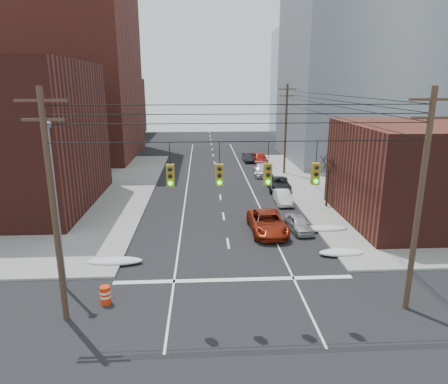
{
  "coord_description": "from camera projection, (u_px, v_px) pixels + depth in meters",
  "views": [
    {
      "loc": [
        -1.76,
        -14.55,
        11.11
      ],
      "look_at": [
        -0.12,
        15.0,
        3.0
      ],
      "focal_mm": 32.0,
      "sensor_mm": 36.0,
      "label": 1
    }
  ],
  "objects": [
    {
      "name": "building_office",
      "position": [
        366.0,
        73.0,
        57.29
      ],
      "size": [
        22.0,
        20.0,
        25.0
      ],
      "primitive_type": "cube",
      "color": "gray",
      "rests_on": "ground"
    },
    {
      "name": "parked_car_b",
      "position": [
        283.0,
        197.0,
        37.88
      ],
      "size": [
        1.39,
        3.86,
        1.26
      ],
      "primitive_type": "imported",
      "rotation": [
        0.0,
        0.0,
        -0.01
      ],
      "color": "silver",
      "rests_on": "ground"
    },
    {
      "name": "utility_pole_right",
      "position": [
        420.0,
        199.0,
        18.86
      ],
      "size": [
        2.2,
        0.28,
        11.0
      ],
      "color": "#473323",
      "rests_on": "ground"
    },
    {
      "name": "bare_tree",
      "position": [
        328.0,
        183.0,
        36.2
      ],
      "size": [
        2.09,
        2.2,
        4.93
      ],
      "color": "black",
      "rests_on": "ground"
    },
    {
      "name": "utility_pole_left",
      "position": [
        53.0,
        205.0,
        17.95
      ],
      "size": [
        2.2,
        0.28,
        11.0
      ],
      "color": "#473323",
      "rests_on": "ground"
    },
    {
      "name": "snow_ne",
      "position": [
        341.0,
        253.0,
        26.53
      ],
      "size": [
        3.0,
        1.08,
        0.42
      ],
      "primitive_type": "ellipsoid",
      "color": "silver",
      "rests_on": "ground"
    },
    {
      "name": "lot_car_d",
      "position": [
        60.0,
        185.0,
        41.45
      ],
      "size": [
        4.53,
        3.01,
        1.43
      ],
      "primitive_type": "imported",
      "rotation": [
        0.0,
        0.0,
        1.23
      ],
      "color": "silver",
      "rests_on": "sidewalk_nw"
    },
    {
      "name": "traffic_signals",
      "position": [
        244.0,
        173.0,
        18.01
      ],
      "size": [
        17.0,
        0.42,
        2.02
      ],
      "color": "black",
      "rests_on": "ground"
    },
    {
      "name": "utility_pole_far",
      "position": [
        286.0,
        128.0,
        48.71
      ],
      "size": [
        2.2,
        0.28,
        11.0
      ],
      "color": "#473323",
      "rests_on": "ground"
    },
    {
      "name": "lot_car_c",
      "position": [
        39.0,
        194.0,
        38.36
      ],
      "size": [
        4.56,
        2.94,
        1.23
      ],
      "primitive_type": "imported",
      "rotation": [
        0.0,
        0.0,
        1.26
      ],
      "color": "black",
      "rests_on": "sidewalk_nw"
    },
    {
      "name": "construction_barrel",
      "position": [
        105.0,
        295.0,
        20.65
      ],
      "size": [
        0.59,
        0.59,
        0.98
      ],
      "rotation": [
        0.0,
        0.0,
        0.05
      ],
      "color": "red",
      "rests_on": "ground"
    },
    {
      "name": "parked_car_e",
      "position": [
        260.0,
        158.0,
        56.7
      ],
      "size": [
        2.03,
        4.71,
        1.58
      ],
      "primitive_type": "imported",
      "rotation": [
        0.0,
        0.0,
        0.04
      ],
      "color": "maroon",
      "rests_on": "ground"
    },
    {
      "name": "snow_nw",
      "position": [
        115.0,
        261.0,
        25.26
      ],
      "size": [
        3.5,
        1.08,
        0.42
      ],
      "primitive_type": "ellipsoid",
      "color": "silver",
      "rests_on": "ground"
    },
    {
      "name": "street_light",
      "position": [
        55.0,
        193.0,
        20.85
      ],
      "size": [
        0.44,
        0.44,
        9.32
      ],
      "color": "gray",
      "rests_on": "ground"
    },
    {
      "name": "lot_car_a",
      "position": [
        65.0,
        193.0,
        38.59
      ],
      "size": [
        4.37,
        2.44,
        1.36
      ],
      "primitive_type": "imported",
      "rotation": [
        0.0,
        0.0,
        1.31
      ],
      "color": "white",
      "rests_on": "sidewalk_nw"
    },
    {
      "name": "parked_car_a",
      "position": [
        299.0,
        224.0,
        30.79
      ],
      "size": [
        1.84,
        3.73,
        1.22
      ],
      "primitive_type": "imported",
      "rotation": [
        0.0,
        0.0,
        0.11
      ],
      "color": "#B7B7BC",
      "rests_on": "ground"
    },
    {
      "name": "snow_east_far",
      "position": [
        322.0,
        229.0,
        30.87
      ],
      "size": [
        4.0,
        1.08,
        0.42
      ],
      "primitive_type": "ellipsoid",
      "color": "silver",
      "rests_on": "ground"
    },
    {
      "name": "parked_car_f",
      "position": [
        248.0,
        157.0,
        58.18
      ],
      "size": [
        1.52,
        3.97,
        1.29
      ],
      "primitive_type": "imported",
      "rotation": [
        0.0,
        0.0,
        0.04
      ],
      "color": "black",
      "rests_on": "ground"
    },
    {
      "name": "building_glass",
      "position": [
        325.0,
        83.0,
        82.83
      ],
      "size": [
        20.0,
        18.0,
        22.0
      ],
      "primitive_type": "cube",
      "color": "gray",
      "rests_on": "ground"
    },
    {
      "name": "red_pickup",
      "position": [
        267.0,
        223.0,
        30.53
      ],
      "size": [
        2.73,
        5.68,
        1.56
      ],
      "primitive_type": "imported",
      "rotation": [
        0.0,
        0.0,
        0.02
      ],
      "color": "maroon",
      "rests_on": "ground"
    },
    {
      "name": "building_storefront",
      "position": [
        446.0,
        174.0,
        32.36
      ],
      "size": [
        16.0,
        12.0,
        8.0
      ],
      "primitive_type": "cube",
      "color": "#4A1B16",
      "rests_on": "ground"
    },
    {
      "name": "ground",
      "position": [
        246.0,
        352.0,
        17.04
      ],
      "size": [
        160.0,
        160.0,
        0.0
      ],
      "primitive_type": "plane",
      "color": "black",
      "rests_on": "ground"
    },
    {
      "name": "building_brick_far",
      "position": [
        88.0,
        108.0,
        85.33
      ],
      "size": [
        22.0,
        18.0,
        12.0
      ],
      "primitive_type": "cube",
      "color": "#4A1B16",
      "rests_on": "ground"
    },
    {
      "name": "building_brick_tall",
      "position": [
        48.0,
        55.0,
        58.02
      ],
      "size": [
        24.0,
        20.0,
        30.0
      ],
      "primitive_type": "cube",
      "color": "maroon",
      "rests_on": "ground"
    },
    {
      "name": "parked_car_d",
      "position": [
        262.0,
        170.0,
        49.48
      ],
      "size": [
        2.35,
        4.88,
        1.37
      ],
      "primitive_type": "imported",
      "rotation": [
        0.0,
        0.0,
        -0.09
      ],
      "color": "#B4B3B9",
      "rests_on": "ground"
    },
    {
      "name": "lot_car_b",
      "position": [
        69.0,
        185.0,
        41.75
      ],
      "size": [
        5.05,
        2.92,
        1.32
      ],
      "primitive_type": "imported",
      "rotation": [
        0.0,
        0.0,
        1.41
      ],
      "color": "silver",
      "rests_on": "sidewalk_nw"
    },
    {
      "name": "parked_car_c",
      "position": [
        279.0,
        184.0,
        42.6
      ],
      "size": [
        2.62,
        5.04,
        1.36
      ],
      "primitive_type": "imported",
      "rotation": [
        0.0,
        0.0,
        -0.08
      ],
      "color": "black",
      "rests_on": "ground"
    }
  ]
}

